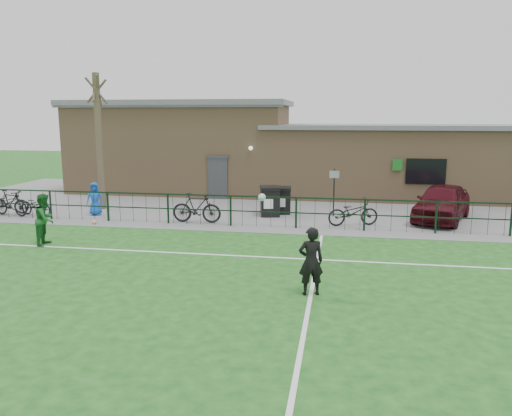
% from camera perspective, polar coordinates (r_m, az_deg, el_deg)
% --- Properties ---
extents(ground, '(90.00, 90.00, 0.00)m').
position_cam_1_polar(ground, '(11.35, -4.38, -11.06)').
color(ground, '#175017').
rests_on(ground, ground).
extents(paving_strip, '(34.00, 13.00, 0.02)m').
position_cam_1_polar(paving_strip, '(24.23, 3.42, 0.62)').
color(paving_strip, slate).
rests_on(paving_strip, ground).
extents(pitch_line_touch, '(28.00, 0.10, 0.01)m').
position_cam_1_polar(pitch_line_touch, '(18.68, 1.46, -2.36)').
color(pitch_line_touch, white).
rests_on(pitch_line_touch, ground).
extents(pitch_line_mid, '(28.00, 0.10, 0.01)m').
position_cam_1_polar(pitch_line_mid, '(15.05, -0.65, -5.54)').
color(pitch_line_mid, white).
rests_on(pitch_line_mid, ground).
extents(pitch_line_perp, '(0.10, 16.00, 0.01)m').
position_cam_1_polar(pitch_line_perp, '(11.06, 5.94, -11.67)').
color(pitch_line_perp, white).
rests_on(pitch_line_perp, ground).
extents(perimeter_fence, '(28.00, 0.10, 1.20)m').
position_cam_1_polar(perimeter_fence, '(18.75, 1.56, -0.45)').
color(perimeter_fence, black).
rests_on(perimeter_fence, ground).
extents(bare_tree, '(0.30, 0.30, 6.00)m').
position_cam_1_polar(bare_tree, '(23.32, -17.47, 7.17)').
color(bare_tree, '#4A3D2C').
rests_on(bare_tree, ground).
extents(wheelie_bin_left, '(0.93, 1.01, 1.15)m').
position_cam_1_polar(wheelie_bin_left, '(20.91, 1.61, 0.68)').
color(wheelie_bin_left, black).
rests_on(wheelie_bin_left, paving_strip).
extents(wheelie_bin_right, '(0.75, 0.84, 1.05)m').
position_cam_1_polar(wheelie_bin_right, '(21.48, 3.04, 0.79)').
color(wheelie_bin_right, black).
rests_on(wheelie_bin_right, paving_strip).
extents(sign_post, '(0.08, 0.08, 2.00)m').
position_cam_1_polar(sign_post, '(20.98, 8.89, 1.76)').
color(sign_post, black).
rests_on(sign_post, paving_strip).
extents(car_maroon, '(3.16, 4.64, 1.47)m').
position_cam_1_polar(car_maroon, '(21.33, 20.49, 0.63)').
color(car_maroon, '#420B14').
rests_on(car_maroon, paving_strip).
extents(bicycle_a, '(1.90, 1.13, 0.94)m').
position_cam_1_polar(bicycle_a, '(23.87, -26.60, 0.53)').
color(bicycle_a, black).
rests_on(bicycle_a, paving_strip).
extents(bicycle_b, '(1.87, 0.88, 1.08)m').
position_cam_1_polar(bicycle_b, '(23.32, -26.26, 0.52)').
color(bicycle_b, black).
rests_on(bicycle_b, paving_strip).
extents(bicycle_c, '(1.80, 1.06, 0.89)m').
position_cam_1_polar(bicycle_c, '(22.89, -23.86, 0.30)').
color(bicycle_c, black).
rests_on(bicycle_c, paving_strip).
extents(bicycle_d, '(1.95, 0.57, 1.17)m').
position_cam_1_polar(bicycle_d, '(19.70, -6.80, 0.02)').
color(bicycle_d, black).
rests_on(bicycle_d, paving_strip).
extents(bicycle_e, '(2.08, 1.27, 1.03)m').
position_cam_1_polar(bicycle_e, '(19.38, 11.03, -0.48)').
color(bicycle_e, black).
rests_on(bicycle_e, paving_strip).
extents(spectator_child, '(0.79, 0.64, 1.40)m').
position_cam_1_polar(spectator_child, '(22.07, -17.94, 1.01)').
color(spectator_child, blue).
rests_on(spectator_child, paving_strip).
extents(goalkeeper_kick, '(2.05, 3.11, 1.96)m').
position_cam_1_polar(goalkeeper_kick, '(11.86, 6.11, -5.82)').
color(goalkeeper_kick, black).
rests_on(goalkeeper_kick, ground).
extents(outfield_player, '(0.75, 0.90, 1.68)m').
position_cam_1_polar(outfield_player, '(17.66, -22.96, -1.19)').
color(outfield_player, '#1A5B23').
rests_on(outfield_player, ground).
extents(ball_ground, '(0.19, 0.19, 0.19)m').
position_cam_1_polar(ball_ground, '(20.35, -18.01, -1.54)').
color(ball_ground, silver).
rests_on(ball_ground, ground).
extents(clubhouse, '(24.25, 5.40, 4.96)m').
position_cam_1_polar(clubhouse, '(27.02, 2.32, 6.38)').
color(clubhouse, '#9D7D57').
rests_on(clubhouse, ground).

